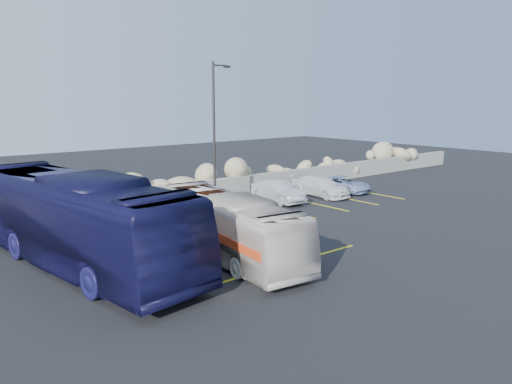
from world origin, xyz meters
TOP-DOWN VIEW (x-y plane):
  - ground at (0.00, 0.00)m, footprint 90.00×90.00m
  - seawall at (0.00, 12.00)m, footprint 60.00×0.40m
  - riprap_pile at (0.00, 13.20)m, footprint 54.00×2.80m
  - parking_lines at (4.64, 5.57)m, footprint 18.16×9.36m
  - lamppost at (2.56, 9.50)m, footprint 1.14×0.18m
  - vintage_bus at (-1.87, 2.37)m, footprint 3.19×9.08m
  - tour_coach at (-6.72, 4.99)m, footprint 4.45×12.66m
  - car_a at (1.82, 8.33)m, footprint 1.87×4.26m
  - car_b at (6.58, 8.84)m, footprint 1.72×3.99m
  - car_c at (9.92, 8.57)m, footprint 1.90×4.34m
  - car_d at (12.06, 8.50)m, footprint 1.88×3.81m

SIDE VIEW (x-z plane):
  - ground at x=0.00m, z-range 0.00..0.00m
  - parking_lines at x=4.64m, z-range 0.00..0.01m
  - car_d at x=12.06m, z-range 0.00..1.04m
  - seawall at x=0.00m, z-range 0.00..1.20m
  - car_c at x=9.92m, z-range 0.00..1.24m
  - car_b at x=6.58m, z-range 0.00..1.28m
  - car_a at x=1.82m, z-range 0.00..1.43m
  - vintage_bus at x=-1.87m, z-range 0.00..2.48m
  - riprap_pile at x=0.00m, z-range 0.00..2.60m
  - tour_coach at x=-6.72m, z-range 0.00..3.45m
  - lamppost at x=2.56m, z-range 0.30..8.30m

